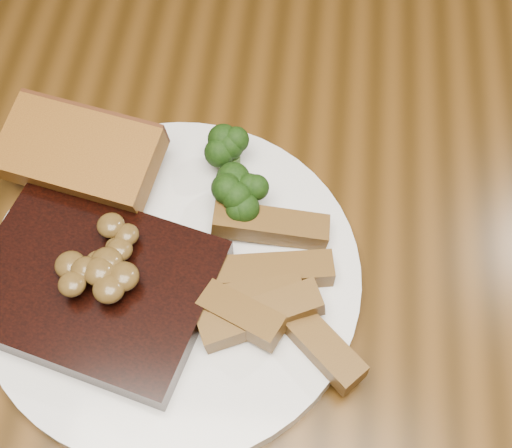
# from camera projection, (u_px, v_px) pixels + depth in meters

# --- Properties ---
(ground) EXTENTS (4.50, 4.50, 0.00)m
(ground) POSITION_uv_depth(u_px,v_px,m) (248.00, 443.00, 1.23)
(ground) COLOR #3D1A0D
(ground) RESTS_ON ground
(dining_table) EXTENTS (1.60, 0.90, 0.75)m
(dining_table) POSITION_uv_depth(u_px,v_px,m) (240.00, 272.00, 0.67)
(dining_table) COLOR #4A2D0E
(dining_table) RESTS_ON ground
(plate) EXTENTS (0.35, 0.35, 0.01)m
(plate) POSITION_uv_depth(u_px,v_px,m) (173.00, 277.00, 0.56)
(plate) COLOR white
(plate) RESTS_ON dining_table
(steak) EXTENTS (0.20, 0.17, 0.03)m
(steak) POSITION_uv_depth(u_px,v_px,m) (94.00, 287.00, 0.53)
(steak) COLOR black
(steak) RESTS_ON plate
(steak_bone) EXTENTS (0.13, 0.05, 0.02)m
(steak_bone) POSITION_uv_depth(u_px,v_px,m) (77.00, 365.00, 0.51)
(steak_bone) COLOR beige
(steak_bone) RESTS_ON plate
(mushroom_pile) EXTENTS (0.07, 0.07, 0.03)m
(mushroom_pile) POSITION_uv_depth(u_px,v_px,m) (95.00, 258.00, 0.51)
(mushroom_pile) COLOR #543D1A
(mushroom_pile) RESTS_ON steak
(garlic_bread) EXTENTS (0.14, 0.09, 0.03)m
(garlic_bread) POSITION_uv_depth(u_px,v_px,m) (85.00, 169.00, 0.58)
(garlic_bread) COLOR brown
(garlic_bread) RESTS_ON plate
(potato_wedges) EXTENTS (0.12, 0.12, 0.02)m
(potato_wedges) POSITION_uv_depth(u_px,v_px,m) (274.00, 289.00, 0.53)
(potato_wedges) COLOR brown
(potato_wedges) RESTS_ON plate
(broccoli_cluster) EXTENTS (0.08, 0.08, 0.04)m
(broccoli_cluster) POSITION_uv_depth(u_px,v_px,m) (239.00, 188.00, 0.57)
(broccoli_cluster) COLOR #19350C
(broccoli_cluster) RESTS_ON plate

